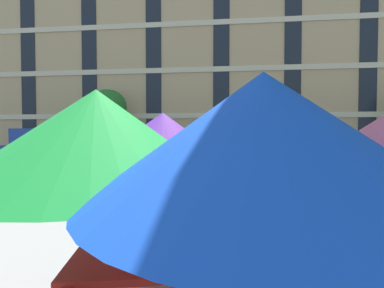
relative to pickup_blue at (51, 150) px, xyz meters
The scene contains 10 objects.
ground_plane 10.07m from the pickup_blue, 21.68° to the right, with size 120.00×120.00×0.00m, color #38383A.
sidewalk_far 9.86m from the pickup_blue, 18.43° to the left, with size 56.00×3.60×0.12m, color gray.
apartment_building 16.96m from the pickup_blue, 50.50° to the left, with size 42.99×12.08×19.20m.
pickup_blue is the anchor object (origin of this frame).
sedan_white 6.46m from the pickup_blue, ahead, with size 4.40×1.98×1.78m.
sedan_red 12.76m from the pickup_blue, ahead, with size 4.40×1.98×1.78m.
street_tree_left 4.77m from the pickup_blue, 61.25° to the left, with size 2.43×2.32×4.86m.
street_tree_middle 12.01m from the pickup_blue, 12.73° to the left, with size 2.03×1.95×3.66m.
patio_umbrella 16.04m from the pickup_blue, 52.46° to the right, with size 3.87×3.87×2.21m.
picnic_table 15.49m from the pickup_blue, 53.92° to the right, with size 2.07×1.85×0.77m.
Camera 1 is at (0.30, -11.39, 1.88)m, focal length 27.30 mm.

